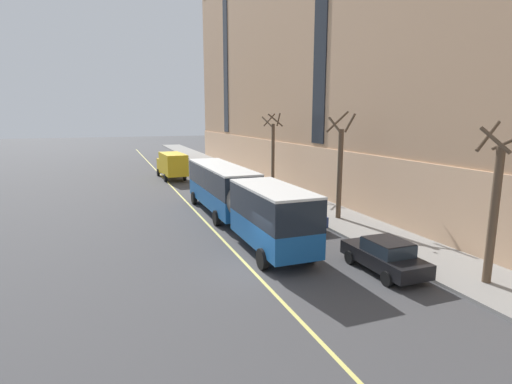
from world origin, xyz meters
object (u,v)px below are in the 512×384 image
street_tree_far_downtown (273,151)px  parked_car_black_1 (385,256)px  box_truck (172,164)px  street_tree_far_uptown (340,167)px  parked_car_silver_2 (264,195)px  street_tree_mid_block (495,204)px  parked_car_black_4 (237,183)px  city_bus (237,195)px  fire_hydrant (238,177)px  parked_car_navy_3 (300,214)px

street_tree_far_downtown → parked_car_black_1: bearing=-98.6°
box_truck → street_tree_far_uptown: size_ratio=1.05×
parked_car_black_1 → street_tree_far_downtown: 20.80m
parked_car_silver_2 → street_tree_mid_block: street_tree_mid_block is taller
parked_car_black_4 → city_bus: bearing=-108.1°
city_bus → parked_car_black_1: size_ratio=4.10×
parked_car_black_1 → parked_car_black_4: 21.46m
parked_car_black_4 → street_tree_far_downtown: street_tree_far_downtown is taller
box_truck → parked_car_silver_2: bearing=-73.0°
fire_hydrant → city_bus: bearing=-108.2°
city_bus → street_tree_far_uptown: size_ratio=2.52×
parked_car_black_1 → street_tree_mid_block: bearing=-40.7°
parked_car_black_1 → box_truck: box_truck is taller
parked_car_navy_3 → parked_car_black_1: bearing=-89.4°
parked_car_navy_3 → fire_hydrant: (1.79, 18.41, -0.29)m
parked_car_black_4 → parked_car_navy_3: bearing=-90.0°
parked_car_silver_2 → fire_hydrant: bearing=82.3°
parked_car_navy_3 → street_tree_far_uptown: bearing=8.5°
city_bus → parked_car_black_4: bearing=71.9°
street_tree_far_uptown → fire_hydrant: (-1.39, 17.93, -3.16)m
street_tree_far_uptown → city_bus: bearing=172.0°
parked_car_silver_2 → parked_car_navy_3: same height
parked_car_silver_2 → street_tree_far_uptown: street_tree_far_uptown is taller
box_truck → street_tree_mid_block: 34.57m
street_tree_mid_block → fire_hydrant: (-1.41, 29.47, -2.98)m
parked_car_navy_3 → parked_car_black_4: size_ratio=0.94×
parked_car_silver_2 → parked_car_black_4: size_ratio=0.96×
parked_car_black_1 → parked_car_navy_3: 8.39m
street_tree_far_downtown → fire_hydrant: size_ratio=9.90×
parked_car_navy_3 → box_truck: bearing=101.7°
parked_car_black_1 → parked_car_silver_2: same height
parked_car_navy_3 → street_tree_far_downtown: size_ratio=0.61×
parked_car_black_4 → street_tree_far_downtown: (3.15, -1.11, 3.05)m
street_tree_mid_block → parked_car_silver_2: bearing=99.6°
box_truck → street_tree_far_downtown: bearing=-53.6°
street_tree_far_uptown → fire_hydrant: street_tree_far_uptown is taller
parked_car_black_4 → parked_car_silver_2: bearing=-88.2°
box_truck → fire_hydrant: bearing=-32.8°
parked_car_black_4 → box_truck: size_ratio=0.61×
city_bus → parked_car_black_1: bearing=-68.6°
street_tree_mid_block → parked_car_black_4: bearing=97.5°
parked_car_silver_2 → city_bus: bearing=-127.3°
parked_car_silver_2 → parked_car_black_4: (-0.20, 6.38, 0.00)m
parked_car_black_1 → parked_car_silver_2: 15.07m
parked_car_navy_3 → parked_car_silver_2: bearing=88.3°
parked_car_black_4 → street_tree_mid_block: size_ratio=0.69×
parked_car_black_1 → parked_car_silver_2: bearing=89.6°
city_bus → street_tree_far_uptown: bearing=-8.0°
street_tree_far_uptown → street_tree_far_downtown: bearing=90.2°
box_truck → city_bus: bearing=-87.6°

